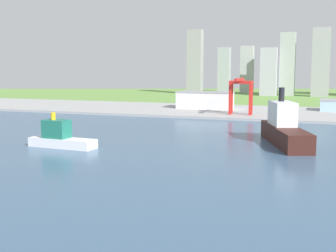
{
  "coord_description": "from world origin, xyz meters",
  "views": [
    {
      "loc": [
        86.16,
        19.91,
        48.51
      ],
      "look_at": [
        12.83,
        222.95,
        19.98
      ],
      "focal_mm": 48.04,
      "sensor_mm": 36.0,
      "label": 1
    }
  ],
  "objects_px": {
    "cargo_ship": "(284,129)",
    "warehouse_main": "(205,100)",
    "port_crane_red": "(241,89)",
    "ferry_boat": "(60,137)"
  },
  "relations": [
    {
      "from": "ferry_boat",
      "to": "port_crane_red",
      "type": "distance_m",
      "value": 213.27
    },
    {
      "from": "port_crane_red",
      "to": "warehouse_main",
      "type": "xyz_separation_m",
      "value": [
        -49.48,
        52.89,
        -15.83
      ]
    },
    {
      "from": "ferry_boat",
      "to": "cargo_ship",
      "type": "relative_size",
      "value": 0.59
    },
    {
      "from": "ferry_boat",
      "to": "cargo_ship",
      "type": "xyz_separation_m",
      "value": [
        126.28,
        58.21,
        3.56
      ]
    },
    {
      "from": "ferry_boat",
      "to": "cargo_ship",
      "type": "distance_m",
      "value": 139.09
    },
    {
      "from": "cargo_ship",
      "to": "warehouse_main",
      "type": "distance_m",
      "value": 220.67
    },
    {
      "from": "warehouse_main",
      "to": "cargo_ship",
      "type": "bearing_deg",
      "value": -61.79
    },
    {
      "from": "warehouse_main",
      "to": "port_crane_red",
      "type": "bearing_deg",
      "value": -46.91
    },
    {
      "from": "port_crane_red",
      "to": "warehouse_main",
      "type": "relative_size",
      "value": 0.61
    },
    {
      "from": "port_crane_red",
      "to": "ferry_boat",
      "type": "bearing_deg",
      "value": -109.68
    }
  ]
}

